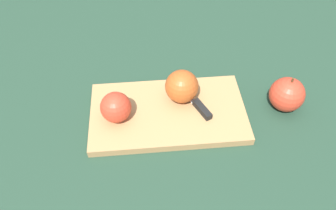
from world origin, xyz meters
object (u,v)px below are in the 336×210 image
(apple_half_right, at_px, (182,86))
(knife, at_px, (199,107))
(apple_whole, at_px, (287,94))
(apple_half_left, at_px, (116,107))

(apple_half_right, distance_m, knife, 0.07)
(knife, relative_size, apple_whole, 1.47)
(apple_half_left, relative_size, knife, 0.51)
(apple_half_left, height_order, apple_half_right, apple_half_right)
(apple_half_right, relative_size, apple_whole, 0.84)
(knife, bearing_deg, apple_half_left, 67.44)
(knife, distance_m, apple_whole, 0.23)
(apple_half_left, distance_m, knife, 0.21)
(apple_half_right, xyz_separation_m, apple_whole, (0.27, 0.00, -0.02))
(apple_whole, bearing_deg, apple_half_left, -169.94)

